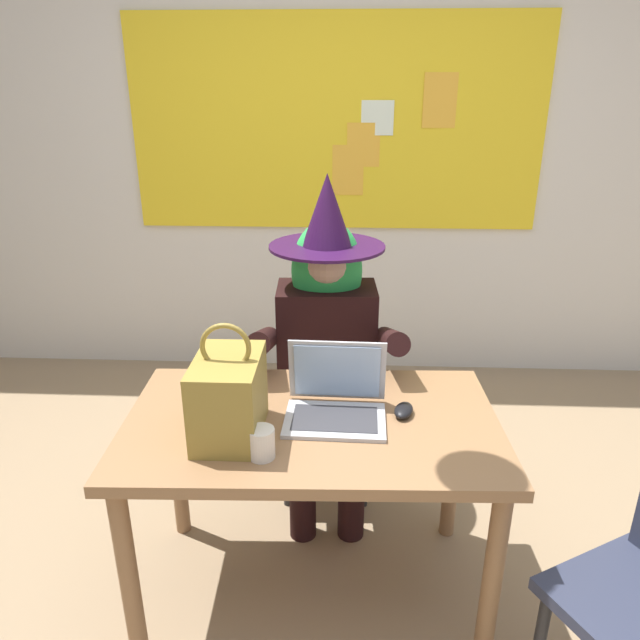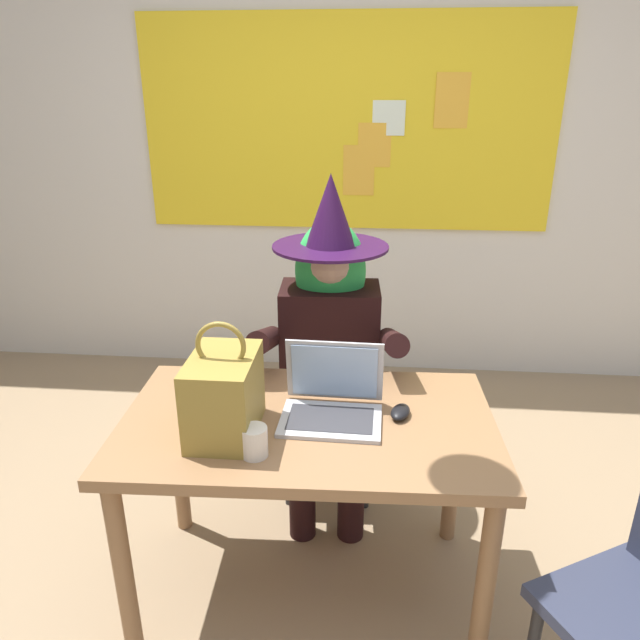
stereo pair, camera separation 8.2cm
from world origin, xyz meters
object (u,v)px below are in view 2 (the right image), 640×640
(person_costumed, at_px, (329,331))
(laptop, at_px, (332,401))
(computer_mouse, at_px, (400,412))
(coffee_mug, at_px, (254,442))
(handbag, at_px, (224,394))
(chair_at_desk, at_px, (330,379))
(desk_main, at_px, (308,444))

(person_costumed, height_order, laptop, person_costumed)
(laptop, height_order, computer_mouse, laptop)
(computer_mouse, relative_size, coffee_mug, 1.09)
(laptop, height_order, handbag, handbag)
(laptop, relative_size, coffee_mug, 3.55)
(coffee_mug, bearing_deg, laptop, 49.73)
(chair_at_desk, distance_m, person_costumed, 0.31)
(desk_main, distance_m, laptop, 0.17)
(chair_at_desk, distance_m, coffee_mug, 1.00)
(laptop, relative_size, handbag, 0.89)
(person_costumed, xyz_separation_m, handbag, (-0.28, -0.70, 0.07))
(desk_main, height_order, handbag, handbag)
(coffee_mug, bearing_deg, desk_main, 58.37)
(chair_at_desk, bearing_deg, person_costumed, 0.76)
(person_costumed, xyz_separation_m, computer_mouse, (0.28, -0.56, -0.05))
(handbag, relative_size, coffee_mug, 3.98)
(computer_mouse, distance_m, coffee_mug, 0.51)
(desk_main, xyz_separation_m, person_costumed, (0.03, 0.60, 0.16))
(person_costumed, xyz_separation_m, coffee_mug, (-0.16, -0.82, -0.02))
(handbag, bearing_deg, computer_mouse, 14.06)
(handbag, bearing_deg, chair_at_desk, 71.62)
(computer_mouse, xyz_separation_m, coffee_mug, (-0.44, -0.26, 0.03))
(desk_main, relative_size, chair_at_desk, 1.40)
(chair_at_desk, distance_m, handbag, 0.94)
(desk_main, distance_m, computer_mouse, 0.33)
(chair_at_desk, bearing_deg, laptop, 2.86)
(handbag, bearing_deg, person_costumed, 68.32)
(desk_main, relative_size, handbag, 3.33)
(handbag, xyz_separation_m, coffee_mug, (0.12, -0.12, -0.09))
(desk_main, distance_m, chair_at_desk, 0.74)
(desk_main, height_order, laptop, laptop)
(desk_main, bearing_deg, person_costumed, 87.34)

